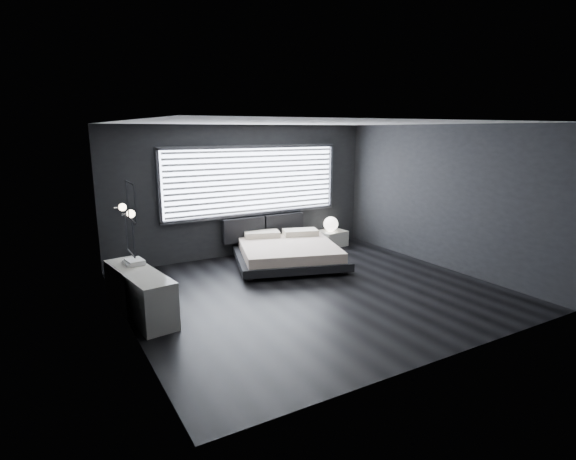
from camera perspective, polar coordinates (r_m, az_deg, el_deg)
room at (r=7.40m, az=3.29°, el=2.53°), size 6.04×6.00×2.80m
window at (r=9.80m, az=-4.40°, el=6.24°), size 4.14×0.09×1.52m
headboard at (r=10.01m, az=-3.05°, el=0.36°), size 1.96×0.16×0.52m
sconce_near at (r=6.34m, az=-19.36°, el=1.96°), size 0.18×0.11×0.11m
sconce_far at (r=6.92m, az=-20.30°, el=2.73°), size 0.18×0.11×0.11m
wall_art_upper at (r=5.70m, az=-19.30°, el=3.38°), size 0.01×0.48×0.48m
wall_art_lower at (r=6.03m, az=-19.43°, el=-0.71°), size 0.01×0.48×0.48m
bed at (r=9.20m, az=0.01°, el=-2.77°), size 2.61×2.55×0.55m
nightstand at (r=10.69m, az=5.58°, el=-1.04°), size 0.67×0.58×0.36m
orb_lamp at (r=10.58m, az=5.46°, el=0.77°), size 0.34×0.34×0.34m
dresser at (r=7.02m, az=-18.31°, el=-7.61°), size 0.72×1.77×0.69m
book_stack at (r=7.27m, az=-18.95°, el=-3.82°), size 0.29×0.38×0.07m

